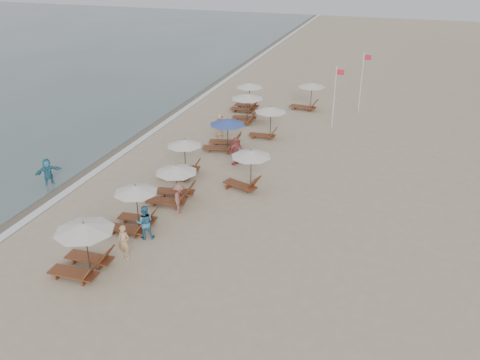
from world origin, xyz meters
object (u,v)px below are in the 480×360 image
(lounger_station_0, at_px, (82,247))
(beachgoer_near, at_px, (124,242))
(beachgoer_far_a, at_px, (236,151))
(lounger_station_3, at_px, (181,159))
(flag_pole_near, at_px, (335,94))
(waterline_walker, at_px, (48,172))
(lounger_station_4, at_px, (224,134))
(lounger_station_5, at_px, (245,107))
(lounger_station_6, at_px, (247,97))
(beachgoer_mid_b, at_px, (179,199))
(beachgoer_mid_a, at_px, (145,222))
(inland_station_2, at_px, (308,94))
(inland_station_1, at_px, (268,118))
(lounger_station_2, at_px, (173,184))
(inland_station_0, at_px, (246,166))
(lounger_station_1, at_px, (133,208))
(beachgoer_far_b, at_px, (220,125))

(lounger_station_0, relative_size, beachgoer_near, 1.72)
(lounger_station_0, distance_m, beachgoer_far_a, 12.70)
(lounger_station_3, relative_size, flag_pole_near, 0.55)
(lounger_station_3, height_order, waterline_walker, lounger_station_3)
(lounger_station_4, height_order, lounger_station_5, lounger_station_5)
(lounger_station_6, height_order, beachgoer_mid_b, lounger_station_6)
(beachgoer_mid_a, xyz_separation_m, beachgoer_mid_b, (0.50, 2.63, -0.00))
(inland_station_2, bearing_deg, lounger_station_6, -158.76)
(inland_station_1, bearing_deg, lounger_station_2, -101.44)
(lounger_station_6, relative_size, inland_station_2, 0.91)
(inland_station_0, xyz_separation_m, beachgoer_mid_a, (-2.84, -6.41, -0.54))
(beachgoer_near, bearing_deg, lounger_station_3, 99.34)
(lounger_station_1, height_order, beachgoer_near, lounger_station_1)
(lounger_station_0, xyz_separation_m, lounger_station_6, (-0.31, 23.08, -0.08))
(lounger_station_3, xyz_separation_m, beachgoer_far_b, (-0.18, 6.88, -0.25))
(beachgoer_far_a, bearing_deg, beachgoer_far_b, -120.14)
(lounger_station_3, bearing_deg, inland_station_2, 73.59)
(lounger_station_3, relative_size, inland_station_0, 0.91)
(beachgoer_near, xyz_separation_m, beachgoer_mid_a, (0.07, 1.75, 0.03))
(lounger_station_3, xyz_separation_m, flag_pole_near, (7.07, 11.33, 1.44))
(lounger_station_3, distance_m, waterline_walker, 7.48)
(inland_station_2, distance_m, flag_pole_near, 4.66)
(lounger_station_0, height_order, beachgoer_mid_a, lounger_station_0)
(beachgoer_far_b, distance_m, waterline_walker, 12.19)
(lounger_station_3, relative_size, beachgoer_mid_b, 1.49)
(beachgoer_near, relative_size, beachgoer_mid_b, 0.96)
(lounger_station_5, bearing_deg, beachgoer_near, -88.14)
(lounger_station_5, bearing_deg, beachgoer_mid_a, -87.71)
(lounger_station_2, bearing_deg, beachgoer_far_b, 96.17)
(lounger_station_2, xyz_separation_m, lounger_station_3, (-0.90, 3.08, 0.07))
(lounger_station_0, distance_m, waterline_walker, 9.33)
(lounger_station_4, bearing_deg, beachgoer_mid_b, -84.57)
(lounger_station_5, xyz_separation_m, waterline_walker, (-7.19, -13.73, -0.45))
(lounger_station_0, xyz_separation_m, beachgoer_mid_b, (1.66, 5.76, -0.35))
(lounger_station_3, xyz_separation_m, inland_station_2, (4.41, 14.95, 0.23))
(inland_station_2, height_order, flag_pole_near, flag_pole_near)
(lounger_station_4, relative_size, beachgoer_far_b, 1.69)
(lounger_station_2, xyz_separation_m, beachgoer_mid_b, (0.86, -1.08, -0.17))
(inland_station_1, xyz_separation_m, beachgoer_mid_b, (-1.31, -11.81, -0.60))
(lounger_station_4, height_order, waterline_walker, lounger_station_4)
(lounger_station_0, xyz_separation_m, beachgoer_mid_a, (1.15, 3.13, -0.35))
(lounger_station_0, distance_m, lounger_station_4, 14.70)
(inland_station_1, relative_size, beachgoer_mid_a, 1.56)
(inland_station_0, bearing_deg, lounger_station_0, -112.73)
(lounger_station_3, bearing_deg, beachgoer_mid_a, -79.60)
(lounger_station_6, height_order, flag_pole_near, flag_pole_near)
(lounger_station_2, height_order, inland_station_0, inland_station_0)
(lounger_station_4, height_order, beachgoer_far_b, lounger_station_4)
(inland_station_0, xyz_separation_m, beachgoer_far_a, (-1.61, 2.93, -0.48))
(lounger_station_4, distance_m, beachgoer_mid_a, 11.55)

